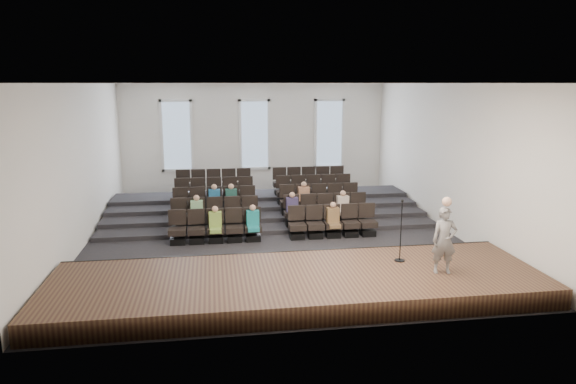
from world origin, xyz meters
name	(u,v)px	position (x,y,z in m)	size (l,w,h in m)	color
ground	(273,234)	(0.00, 0.00, 0.00)	(14.00, 14.00, 0.00)	black
ceiling	(272,83)	(0.00, 0.00, 5.01)	(12.00, 14.00, 0.02)	white
wall_back	(255,139)	(0.00, 7.02, 2.50)	(12.00, 0.04, 5.00)	white
wall_front	(315,214)	(0.00, -7.02, 2.50)	(12.00, 0.04, 5.00)	white
wall_left	(81,165)	(-6.02, 0.00, 2.50)	(0.04, 14.00, 5.00)	white
wall_right	(446,157)	(6.02, 0.00, 2.50)	(0.04, 14.00, 5.00)	white
stage	(298,284)	(0.00, -5.10, 0.25)	(11.80, 3.60, 0.50)	#4D3621
stage_lip	(288,260)	(0.00, -3.33, 0.25)	(11.80, 0.06, 0.52)	black
risers	(264,207)	(0.00, 3.17, 0.20)	(11.80, 4.80, 0.60)	black
seating_rows	(268,204)	(0.00, 1.54, 0.68)	(6.80, 4.70, 1.67)	black
windows	(255,135)	(0.00, 6.95, 2.70)	(8.44, 0.10, 3.24)	white
audience	(265,208)	(-0.21, 0.45, 0.83)	(5.45, 2.64, 1.10)	#85A943
speaker	(444,240)	(3.48, -5.47, 1.31)	(0.59, 0.39, 1.62)	slate
mic_stand	(400,243)	(2.76, -4.51, 0.99)	(0.27, 0.27, 1.63)	black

